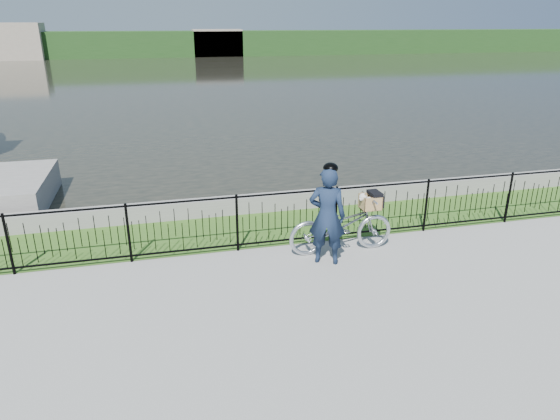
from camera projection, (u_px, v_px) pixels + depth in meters
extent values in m
plane|color=gray|center=(312.00, 283.00, 8.50)|extent=(120.00, 120.00, 0.00)
cube|color=#38601E|center=(276.00, 226.00, 10.86)|extent=(60.00, 2.00, 0.01)
plane|color=#27261E|center=(183.00, 79.00, 38.42)|extent=(120.00, 120.00, 0.00)
cube|color=gray|center=(266.00, 203.00, 11.70)|extent=(60.00, 0.30, 0.40)
cube|color=#20431A|center=(168.00, 44.00, 62.37)|extent=(120.00, 6.00, 3.00)
cube|color=gray|center=(6.00, 41.00, 56.29)|extent=(8.00, 4.00, 4.00)
cube|color=gray|center=(217.00, 43.00, 62.34)|extent=(6.00, 3.00, 3.20)
imported|color=silver|center=(341.00, 225.00, 9.51)|extent=(2.05, 0.72, 1.08)
cube|color=black|center=(370.00, 208.00, 9.54)|extent=(0.38, 0.18, 0.02)
cube|color=#A9824E|center=(370.00, 208.00, 9.53)|extent=(0.37, 0.33, 0.01)
cube|color=#A9824E|center=(367.00, 199.00, 9.63)|extent=(0.37, 0.02, 0.27)
cube|color=#A9824E|center=(374.00, 205.00, 9.35)|extent=(0.37, 0.01, 0.27)
cube|color=#A9824E|center=(379.00, 201.00, 9.53)|extent=(0.02, 0.33, 0.27)
cube|color=#A9824E|center=(362.00, 203.00, 9.45)|extent=(0.02, 0.33, 0.27)
cube|color=black|center=(375.00, 193.00, 9.45)|extent=(0.20, 0.34, 0.06)
cube|color=black|center=(380.00, 200.00, 9.52)|extent=(0.02, 0.34, 0.22)
ellipsoid|color=silver|center=(369.00, 202.00, 9.49)|extent=(0.31, 0.22, 0.20)
sphere|color=silver|center=(363.00, 197.00, 9.39)|extent=(0.15, 0.15, 0.15)
sphere|color=silver|center=(361.00, 199.00, 9.37)|extent=(0.07, 0.07, 0.07)
sphere|color=black|center=(360.00, 200.00, 9.36)|extent=(0.02, 0.02, 0.02)
cone|color=olive|center=(362.00, 193.00, 9.42)|extent=(0.06, 0.08, 0.08)
cone|color=olive|center=(365.00, 195.00, 9.34)|extent=(0.06, 0.08, 0.08)
imported|color=#142139|center=(327.00, 216.00, 8.95)|extent=(0.78, 0.66, 1.82)
ellipsoid|color=black|center=(329.00, 168.00, 8.63)|extent=(0.26, 0.29, 0.18)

